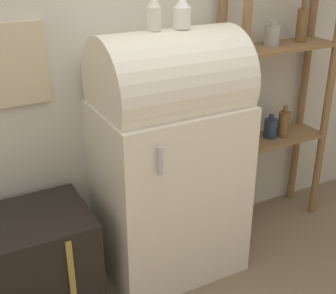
{
  "coord_description": "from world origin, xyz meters",
  "views": [
    {
      "loc": [
        -1.11,
        -1.81,
        1.87
      ],
      "look_at": [
        -0.01,
        0.26,
        0.79
      ],
      "focal_mm": 50.0,
      "sensor_mm": 36.0,
      "label": 1
    }
  ],
  "objects_px": {
    "refrigerator": "(169,156)",
    "suitcase_trunk": "(18,268)",
    "vase_left": "(154,14)",
    "vase_center": "(182,13)"
  },
  "relations": [
    {
      "from": "refrigerator",
      "to": "suitcase_trunk",
      "type": "distance_m",
      "value": 0.99
    },
    {
      "from": "suitcase_trunk",
      "to": "vase_left",
      "type": "relative_size",
      "value": 4.49
    },
    {
      "from": "vase_left",
      "to": "vase_center",
      "type": "height_order",
      "value": "vase_left"
    },
    {
      "from": "vase_left",
      "to": "vase_center",
      "type": "bearing_deg",
      "value": -7.2
    },
    {
      "from": "vase_left",
      "to": "vase_center",
      "type": "relative_size",
      "value": 1.08
    },
    {
      "from": "refrigerator",
      "to": "vase_center",
      "type": "relative_size",
      "value": 8.9
    },
    {
      "from": "vase_left",
      "to": "suitcase_trunk",
      "type": "bearing_deg",
      "value": -179.97
    },
    {
      "from": "vase_center",
      "to": "suitcase_trunk",
      "type": "bearing_deg",
      "value": 178.92
    },
    {
      "from": "vase_left",
      "to": "vase_center",
      "type": "xyz_separation_m",
      "value": [
        0.15,
        -0.02,
        -0.01
      ]
    },
    {
      "from": "refrigerator",
      "to": "vase_left",
      "type": "height_order",
      "value": "vase_left"
    }
  ]
}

